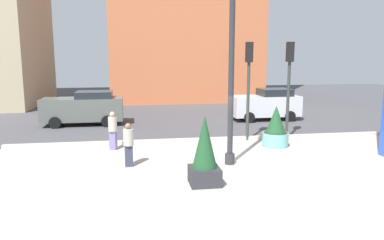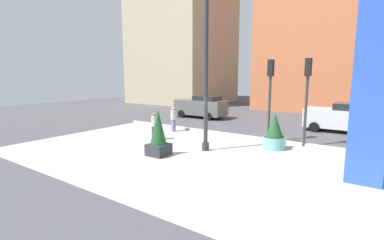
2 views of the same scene
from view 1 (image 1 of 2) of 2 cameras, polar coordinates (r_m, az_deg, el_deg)
ground_plane at (r=18.10m, az=2.09°, el=-2.62°), size 60.00×60.00×0.00m
plaza_pavement at (r=12.47m, az=7.46°, el=-8.50°), size 18.00×10.00×0.02m
curb_strip at (r=17.24m, az=2.66°, el=-2.99°), size 18.00×0.24×0.16m
lamp_post at (r=13.16m, az=6.07°, el=9.06°), size 0.44×0.44×7.66m
potted_plant_mid_plaza at (r=11.33m, az=1.95°, el=-5.14°), size 0.92×0.92×2.15m
potted_plant_by_pillar at (r=16.48m, az=12.70°, el=-1.37°), size 1.12×1.12×1.79m
traffic_light_far_side at (r=17.22m, az=8.67°, el=6.90°), size 0.28×0.42×4.51m
traffic_light_corner at (r=17.88m, az=14.65°, el=6.83°), size 0.28×0.42×4.52m
car_intersection at (r=22.04m, az=-16.21°, el=1.80°), size 4.47×2.06×1.91m
car_passing_lane at (r=23.29m, az=11.23°, el=2.37°), size 4.17×2.09×1.90m
pedestrian_by_curb at (r=13.34m, az=-9.70°, el=-3.46°), size 0.38×0.38×1.58m
pedestrian_on_sidewalk at (r=15.82m, az=-12.05°, el=-1.34°), size 0.47×0.47×1.62m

